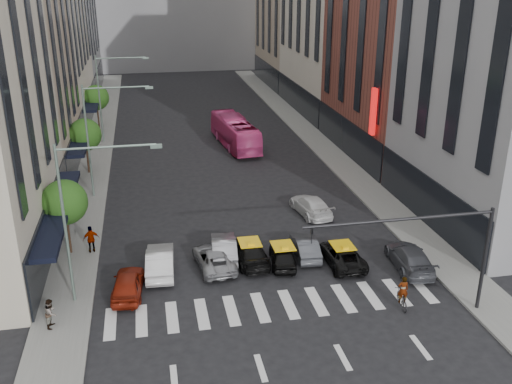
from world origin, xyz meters
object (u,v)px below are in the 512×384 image
car_red (128,284)px  motorcycle (402,299)px  bus (235,132)px  streetlamp_mid (99,126)px  streetlamp_far (108,87)px  streetlamp_near (81,203)px  pedestrian_near (51,313)px  pedestrian_far (91,239)px  taxi_left (250,252)px  taxi_center (283,255)px  car_white_front (160,261)px

car_red → motorcycle: size_ratio=2.32×
car_red → bus: bus is taller
bus → streetlamp_mid: bearing=36.9°
streetlamp_mid → car_red: 16.68m
streetlamp_far → bus: (12.60, -4.07, -4.38)m
streetlamp_mid → motorcycle: streetlamp_mid is taller
streetlamp_near → pedestrian_near: streetlamp_near is taller
streetlamp_near → pedestrian_far: (-0.39, 5.81, -4.85)m
bus → pedestrian_near: bearing=58.0°
streetlamp_near → taxi_left: (9.44, 2.77, -5.23)m
motorcycle → pedestrian_near: size_ratio=1.12×
taxi_center → streetlamp_mid: bearing=-43.1°
streetlamp_far → bus: size_ratio=0.82×
streetlamp_far → taxi_left: (9.44, -29.23, -5.23)m
taxi_left → pedestrian_near: size_ratio=2.93×
car_red → pedestrian_near: (-3.79, -2.65, 0.24)m
taxi_left → bus: size_ratio=0.43×
streetlamp_near → pedestrian_far: 7.58m
taxi_left → motorcycle: bearing=133.8°
car_white_front → bus: bearing=-105.9°
bus → taxi_center: bearing=80.8°
car_red → pedestrian_far: (-2.35, 5.53, 0.35)m
streetlamp_mid → car_white_front: (3.86, -13.48, -5.14)m
streetlamp_far → motorcycle: (16.67, -35.90, -5.44)m
streetlamp_mid → car_white_front: 14.93m
bus → car_white_front: bearing=64.5°
bus → pedestrian_far: size_ratio=6.04×
car_white_front → motorcycle: 14.34m
pedestrian_far → car_red: bearing=100.1°
car_white_front → taxi_center: bearing=179.2°
car_red → pedestrian_near: bearing=40.7°
taxi_left → streetlamp_mid: bearing=-57.9°
car_red → car_white_front: car_white_front is taller
streetlamp_mid → bus: streetlamp_mid is taller
taxi_center → motorcycle: bearing=139.5°
streetlamp_near → streetlamp_far: 32.00m
streetlamp_mid → taxi_center: streetlamp_mid is taller
streetlamp_far → car_white_front: streetlamp_far is taller
taxi_left → streetlamp_near: bearing=12.9°
streetlamp_near → pedestrian_far: streetlamp_near is taller
car_white_front → pedestrian_far: 5.37m
streetlamp_mid → car_white_front: size_ratio=1.93×
streetlamp_mid → streetlamp_far: bearing=90.0°
pedestrian_near → pedestrian_far: (1.44, 8.19, 0.11)m
streetlamp_mid → bus: (12.60, 11.93, -4.38)m
streetlamp_near → taxi_center: bearing=10.0°
car_red → taxi_left: size_ratio=0.88×
streetlamp_mid → taxi_center: size_ratio=2.39×
streetlamp_mid → bus: size_ratio=0.82×
streetlamp_far → streetlamp_near: bearing=-90.0°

